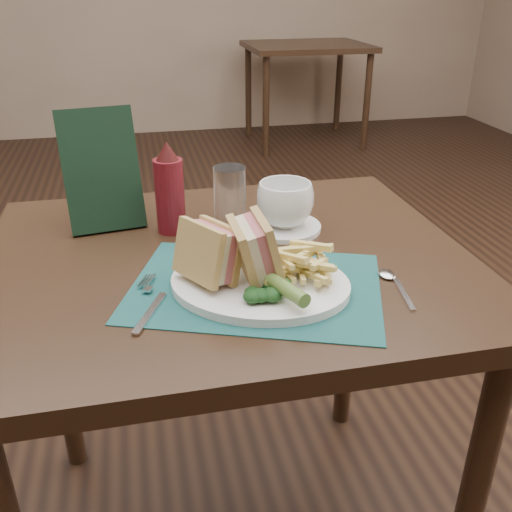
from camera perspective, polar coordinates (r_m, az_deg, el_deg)
The scene contains 18 objects.
floor at distance 1.90m, azimuth -4.97°, elevation -13.77°, with size 7.00×7.00×0.00m, color black.
wall_back at distance 5.10m, azimuth -10.51°, elevation 12.07°, with size 6.00×6.00×0.00m, color tan.
table_main at distance 1.28m, azimuth -2.45°, elevation -15.10°, with size 0.90×0.75×0.75m, color black, non-canonical shape.
table_bg_right at distance 4.67m, azimuth 4.93°, elevation 15.82°, with size 0.90×0.75×0.75m, color black, non-canonical shape.
placemat at distance 0.96m, azimuth -0.03°, elevation -3.09°, with size 0.41×0.30×0.00m, color #164846.
plate at distance 0.95m, azimuth 0.39°, elevation -2.81°, with size 0.30×0.24×0.01m, color white, non-canonical shape.
sandwich_half_a at distance 0.92m, azimuth -5.78°, elevation 0.06°, with size 0.06×0.10×0.09m, color tan, non-canonical shape.
sandwich_half_b at distance 0.92m, azimuth -1.32°, elevation 0.62°, with size 0.06×0.11×0.10m, color tan, non-canonical shape.
kale_garnish at distance 0.90m, azimuth 1.13°, elevation -3.21°, with size 0.11×0.08×0.03m, color black, non-canonical shape.
pickle_spear at distance 0.89m, azimuth 2.53°, elevation -3.00°, with size 0.02×0.02×0.12m, color #4D6E2A.
fries_pile at distance 0.96m, azimuth 4.44°, elevation -0.26°, with size 0.18×0.20×0.05m, color #D6C26B, non-canonical shape.
fork at distance 0.92m, azimuth -10.67°, elevation -4.40°, with size 0.03×0.17×0.01m, color silver, non-canonical shape.
spoon at distance 0.98m, azimuth 13.98°, elevation -2.88°, with size 0.03×0.15×0.01m, color silver, non-canonical shape.
saucer at distance 1.18m, azimuth 2.86°, elevation 2.91°, with size 0.15×0.15×0.01m, color white.
coffee_cup at distance 1.16m, azimuth 2.92°, elevation 5.20°, with size 0.12×0.12×0.09m, color white.
drinking_glass at distance 1.16m, azimuth -2.62°, elevation 5.78°, with size 0.07×0.07×0.13m, color white.
ketchup_bottle at distance 1.15m, azimuth -8.66°, elevation 6.78°, with size 0.06×0.06×0.19m, color #5C0F17, non-canonical shape.
check_presenter at distance 1.20m, azimuth -15.20°, elevation 8.27°, with size 0.15×0.02×0.25m, color black.
Camera 1 is at (-0.15, -1.45, 1.22)m, focal length 40.00 mm.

